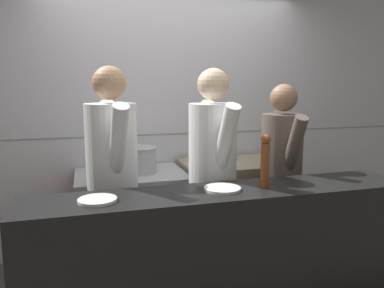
{
  "coord_description": "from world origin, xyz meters",
  "views": [
    {
      "loc": [
        -0.85,
        -2.31,
        1.63
      ],
      "look_at": [
        -0.0,
        0.62,
        1.15
      ],
      "focal_mm": 35.0,
      "sensor_mm": 36.0,
      "label": 1
    }
  ],
  "objects_px": {
    "plated_dish_appetiser": "(222,189)",
    "chef_sous": "(213,174)",
    "oven_range": "(132,220)",
    "chef_line": "(281,174)",
    "mixing_bowl_steel": "(226,159)",
    "pepper_mill": "(265,160)",
    "stock_pot": "(139,159)",
    "chef_head_cook": "(113,178)",
    "plated_dish_main": "(97,200)"
  },
  "relations": [
    {
      "from": "oven_range",
      "to": "chef_line",
      "type": "distance_m",
      "value": 1.37
    },
    {
      "from": "stock_pot",
      "to": "mixing_bowl_steel",
      "type": "relative_size",
      "value": 1.29
    },
    {
      "from": "mixing_bowl_steel",
      "to": "pepper_mill",
      "type": "xyz_separation_m",
      "value": [
        -0.14,
        -1.06,
        0.2
      ]
    },
    {
      "from": "mixing_bowl_steel",
      "to": "chef_head_cook",
      "type": "height_order",
      "value": "chef_head_cook"
    },
    {
      "from": "oven_range",
      "to": "plated_dish_appetiser",
      "type": "bearing_deg",
      "value": -66.84
    },
    {
      "from": "stock_pot",
      "to": "chef_head_cook",
      "type": "bearing_deg",
      "value": -115.54
    },
    {
      "from": "plated_dish_main",
      "to": "plated_dish_appetiser",
      "type": "relative_size",
      "value": 0.95
    },
    {
      "from": "plated_dish_appetiser",
      "to": "chef_sous",
      "type": "height_order",
      "value": "chef_sous"
    },
    {
      "from": "oven_range",
      "to": "pepper_mill",
      "type": "relative_size",
      "value": 2.71
    },
    {
      "from": "mixing_bowl_steel",
      "to": "pepper_mill",
      "type": "distance_m",
      "value": 1.09
    },
    {
      "from": "stock_pot",
      "to": "plated_dish_appetiser",
      "type": "distance_m",
      "value": 1.12
    },
    {
      "from": "mixing_bowl_steel",
      "to": "chef_line",
      "type": "xyz_separation_m",
      "value": [
        0.27,
        -0.55,
        -0.04
      ]
    },
    {
      "from": "pepper_mill",
      "to": "chef_head_cook",
      "type": "height_order",
      "value": "chef_head_cook"
    },
    {
      "from": "oven_range",
      "to": "chef_line",
      "type": "bearing_deg",
      "value": -25.91
    },
    {
      "from": "mixing_bowl_steel",
      "to": "plated_dish_appetiser",
      "type": "bearing_deg",
      "value": -112.39
    },
    {
      "from": "plated_dish_main",
      "to": "chef_line",
      "type": "height_order",
      "value": "chef_line"
    },
    {
      "from": "chef_sous",
      "to": "mixing_bowl_steel",
      "type": "bearing_deg",
      "value": 57.15
    },
    {
      "from": "mixing_bowl_steel",
      "to": "pepper_mill",
      "type": "bearing_deg",
      "value": -97.73
    },
    {
      "from": "oven_range",
      "to": "pepper_mill",
      "type": "distance_m",
      "value": 1.49
    },
    {
      "from": "mixing_bowl_steel",
      "to": "plated_dish_appetiser",
      "type": "relative_size",
      "value": 1.02
    },
    {
      "from": "oven_range",
      "to": "chef_sous",
      "type": "relative_size",
      "value": 0.54
    },
    {
      "from": "stock_pot",
      "to": "chef_line",
      "type": "distance_m",
      "value": 1.22
    },
    {
      "from": "oven_range",
      "to": "plated_dish_main",
      "type": "xyz_separation_m",
      "value": [
        -0.32,
        -1.08,
        0.54
      ]
    },
    {
      "from": "chef_head_cook",
      "to": "chef_sous",
      "type": "distance_m",
      "value": 0.73
    },
    {
      "from": "mixing_bowl_steel",
      "to": "plated_dish_appetiser",
      "type": "distance_m",
      "value": 1.14
    },
    {
      "from": "stock_pot",
      "to": "plated_dish_main",
      "type": "xyz_separation_m",
      "value": [
        -0.4,
        -1.08,
        -0.01
      ]
    },
    {
      "from": "chef_sous",
      "to": "chef_line",
      "type": "xyz_separation_m",
      "value": [
        0.62,
        0.08,
        -0.06
      ]
    },
    {
      "from": "plated_dish_appetiser",
      "to": "chef_sous",
      "type": "xyz_separation_m",
      "value": [
        0.08,
        0.42,
        -0.0
      ]
    },
    {
      "from": "chef_line",
      "to": "plated_dish_appetiser",
      "type": "bearing_deg",
      "value": -140.01
    },
    {
      "from": "plated_dish_main",
      "to": "pepper_mill",
      "type": "bearing_deg",
      "value": 0.31
    },
    {
      "from": "plated_dish_main",
      "to": "chef_line",
      "type": "bearing_deg",
      "value": 19.44
    },
    {
      "from": "stock_pot",
      "to": "chef_head_cook",
      "type": "xyz_separation_m",
      "value": [
        -0.28,
        -0.58,
        -0.01
      ]
    },
    {
      "from": "oven_range",
      "to": "plated_dish_appetiser",
      "type": "relative_size",
      "value": 4.01
    },
    {
      "from": "chef_sous",
      "to": "plated_dish_main",
      "type": "bearing_deg",
      "value": -156.62
    },
    {
      "from": "chef_line",
      "to": "plated_dish_main",
      "type": "bearing_deg",
      "value": -156.03
    },
    {
      "from": "oven_range",
      "to": "plated_dish_main",
      "type": "bearing_deg",
      "value": -106.44
    },
    {
      "from": "oven_range",
      "to": "pepper_mill",
      "type": "height_order",
      "value": "pepper_mill"
    },
    {
      "from": "chef_head_cook",
      "to": "chef_line",
      "type": "distance_m",
      "value": 1.36
    },
    {
      "from": "oven_range",
      "to": "chef_line",
      "type": "height_order",
      "value": "chef_line"
    },
    {
      "from": "oven_range",
      "to": "plated_dish_main",
      "type": "relative_size",
      "value": 4.23
    },
    {
      "from": "mixing_bowl_steel",
      "to": "pepper_mill",
      "type": "height_order",
      "value": "pepper_mill"
    },
    {
      "from": "plated_dish_main",
      "to": "oven_range",
      "type": "bearing_deg",
      "value": 73.56
    },
    {
      "from": "stock_pot",
      "to": "chef_head_cook",
      "type": "relative_size",
      "value": 0.18
    },
    {
      "from": "plated_dish_appetiser",
      "to": "pepper_mill",
      "type": "distance_m",
      "value": 0.34
    },
    {
      "from": "plated_dish_main",
      "to": "chef_sous",
      "type": "height_order",
      "value": "chef_sous"
    },
    {
      "from": "chef_head_cook",
      "to": "stock_pot",
      "type": "bearing_deg",
      "value": 57.0
    },
    {
      "from": "stock_pot",
      "to": "plated_dish_main",
      "type": "relative_size",
      "value": 1.39
    },
    {
      "from": "oven_range",
      "to": "stock_pot",
      "type": "relative_size",
      "value": 3.04
    },
    {
      "from": "mixing_bowl_steel",
      "to": "chef_line",
      "type": "distance_m",
      "value": 0.61
    },
    {
      "from": "chef_head_cook",
      "to": "chef_sous",
      "type": "height_order",
      "value": "chef_head_cook"
    }
  ]
}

